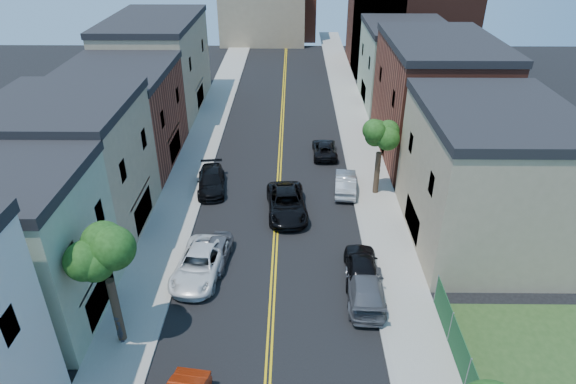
{
  "coord_description": "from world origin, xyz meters",
  "views": [
    {
      "loc": [
        1.18,
        -5.19,
        20.23
      ],
      "look_at": [
        0.84,
        26.68,
        2.0
      ],
      "focal_mm": 31.05,
      "sensor_mm": 36.0,
      "label": 1
    }
  ],
  "objects_px": {
    "white_pickup": "(199,264)",
    "silver_car_right": "(346,183)",
    "black_suv_lane": "(287,203)",
    "black_car_right": "(362,267)",
    "grey_car_left": "(216,252)",
    "dark_car_right_far": "(325,149)",
    "black_car_left": "(211,181)",
    "pedestrian_left": "(120,328)",
    "grey_car_right": "(365,288)"
  },
  "relations": [
    {
      "from": "white_pickup",
      "to": "pedestrian_left",
      "type": "bearing_deg",
      "value": -113.67
    },
    {
      "from": "silver_car_right",
      "to": "black_car_right",
      "type": "bearing_deg",
      "value": 95.19
    },
    {
      "from": "black_car_left",
      "to": "black_car_right",
      "type": "height_order",
      "value": "black_car_right"
    },
    {
      "from": "black_car_right",
      "to": "dark_car_right_far",
      "type": "bearing_deg",
      "value": -83.19
    },
    {
      "from": "silver_car_right",
      "to": "black_car_left",
      "type": "bearing_deg",
      "value": 4.12
    },
    {
      "from": "black_car_left",
      "to": "pedestrian_left",
      "type": "distance_m",
      "value": 16.87
    },
    {
      "from": "grey_car_right",
      "to": "pedestrian_left",
      "type": "relative_size",
      "value": 3.18
    },
    {
      "from": "grey_car_right",
      "to": "dark_car_right_far",
      "type": "xyz_separation_m",
      "value": [
        -1.34,
        19.77,
        -0.15
      ]
    },
    {
      "from": "white_pickup",
      "to": "silver_car_right",
      "type": "distance_m",
      "value": 14.86
    },
    {
      "from": "black_car_left",
      "to": "pedestrian_left",
      "type": "relative_size",
      "value": 3.08
    },
    {
      "from": "white_pickup",
      "to": "grey_car_right",
      "type": "bearing_deg",
      "value": -5.48
    },
    {
      "from": "grey_car_right",
      "to": "pedestrian_left",
      "type": "height_order",
      "value": "pedestrian_left"
    },
    {
      "from": "white_pickup",
      "to": "grey_car_left",
      "type": "distance_m",
      "value": 1.63
    },
    {
      "from": "dark_car_right_far",
      "to": "pedestrian_left",
      "type": "relative_size",
      "value": 2.71
    },
    {
      "from": "black_car_left",
      "to": "black_car_right",
      "type": "bearing_deg",
      "value": -52.64
    },
    {
      "from": "white_pickup",
      "to": "black_suv_lane",
      "type": "relative_size",
      "value": 0.96
    },
    {
      "from": "white_pickup",
      "to": "black_car_left",
      "type": "xyz_separation_m",
      "value": [
        -0.85,
        11.06,
        -0.05
      ]
    },
    {
      "from": "black_suv_lane",
      "to": "dark_car_right_far",
      "type": "bearing_deg",
      "value": 66.44
    },
    {
      "from": "black_car_left",
      "to": "white_pickup",
      "type": "bearing_deg",
      "value": -92.49
    },
    {
      "from": "black_car_left",
      "to": "silver_car_right",
      "type": "relative_size",
      "value": 1.13
    },
    {
      "from": "dark_car_right_far",
      "to": "black_suv_lane",
      "type": "bearing_deg",
      "value": 71.01
    },
    {
      "from": "black_car_right",
      "to": "pedestrian_left",
      "type": "distance_m",
      "value": 14.44
    },
    {
      "from": "black_car_left",
      "to": "pedestrian_left",
      "type": "height_order",
      "value": "pedestrian_left"
    },
    {
      "from": "black_car_right",
      "to": "grey_car_left",
      "type": "bearing_deg",
      "value": -7.34
    },
    {
      "from": "black_car_right",
      "to": "white_pickup",
      "type": "bearing_deg",
      "value": 1.21
    },
    {
      "from": "grey_car_right",
      "to": "dark_car_right_far",
      "type": "bearing_deg",
      "value": -83.23
    },
    {
      "from": "black_car_left",
      "to": "grey_car_right",
      "type": "height_order",
      "value": "grey_car_right"
    },
    {
      "from": "white_pickup",
      "to": "dark_car_right_far",
      "type": "xyz_separation_m",
      "value": [
        8.81,
        17.68,
        -0.17
      ]
    },
    {
      "from": "silver_car_right",
      "to": "white_pickup",
      "type": "bearing_deg",
      "value": 52.11
    },
    {
      "from": "black_car_left",
      "to": "black_suv_lane",
      "type": "height_order",
      "value": "black_suv_lane"
    },
    {
      "from": "dark_car_right_far",
      "to": "black_car_left",
      "type": "bearing_deg",
      "value": 33.85
    },
    {
      "from": "black_car_left",
      "to": "black_car_right",
      "type": "relative_size",
      "value": 1.05
    },
    {
      "from": "grey_car_left",
      "to": "silver_car_right",
      "type": "distance_m",
      "value": 13.27
    },
    {
      "from": "black_car_left",
      "to": "black_car_right",
      "type": "xyz_separation_m",
      "value": [
        11.0,
        -11.29,
        0.09
      ]
    },
    {
      "from": "silver_car_right",
      "to": "dark_car_right_far",
      "type": "bearing_deg",
      "value": -73.7
    },
    {
      "from": "black_car_right",
      "to": "pedestrian_left",
      "type": "height_order",
      "value": "pedestrian_left"
    },
    {
      "from": "silver_car_right",
      "to": "grey_car_right",
      "type": "bearing_deg",
      "value": 95.19
    },
    {
      "from": "grey_car_left",
      "to": "black_car_right",
      "type": "relative_size",
      "value": 0.83
    },
    {
      "from": "black_car_left",
      "to": "silver_car_right",
      "type": "distance_m",
      "value": 11.0
    },
    {
      "from": "grey_car_left",
      "to": "black_suv_lane",
      "type": "bearing_deg",
      "value": 59.02
    },
    {
      "from": "black_car_left",
      "to": "dark_car_right_far",
      "type": "distance_m",
      "value": 11.71
    },
    {
      "from": "grey_car_left",
      "to": "dark_car_right_far",
      "type": "distance_m",
      "value": 18.13
    },
    {
      "from": "pedestrian_left",
      "to": "dark_car_right_far",
      "type": "bearing_deg",
      "value": -46.86
    },
    {
      "from": "white_pickup",
      "to": "pedestrian_left",
      "type": "distance_m",
      "value": 6.51
    },
    {
      "from": "black_car_left",
      "to": "silver_car_right",
      "type": "bearing_deg",
      "value": -7.96
    },
    {
      "from": "grey_car_right",
      "to": "dark_car_right_far",
      "type": "relative_size",
      "value": 1.17
    },
    {
      "from": "black_suv_lane",
      "to": "pedestrian_left",
      "type": "bearing_deg",
      "value": -128.6
    },
    {
      "from": "white_pickup",
      "to": "grey_car_right",
      "type": "relative_size",
      "value": 1.07
    },
    {
      "from": "grey_car_left",
      "to": "dark_car_right_far",
      "type": "relative_size",
      "value": 0.89
    },
    {
      "from": "grey_car_left",
      "to": "silver_car_right",
      "type": "height_order",
      "value": "silver_car_right"
    }
  ]
}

